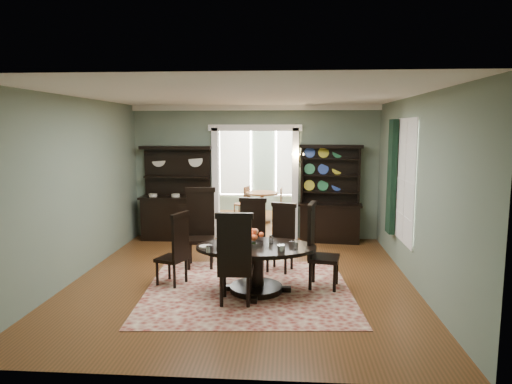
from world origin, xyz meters
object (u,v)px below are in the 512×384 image
(sideboard, at_px, (177,207))
(welsh_dresser, at_px, (330,207))
(parlor_table, at_px, (262,203))
(dining_table, at_px, (256,260))

(sideboard, xyz_separation_m, welsh_dresser, (3.43, 0.01, 0.04))
(welsh_dresser, xyz_separation_m, parlor_table, (-1.62, 1.96, -0.25))
(sideboard, relative_size, welsh_dresser, 0.98)
(dining_table, height_order, parlor_table, parlor_table)
(welsh_dresser, height_order, parlor_table, welsh_dresser)
(parlor_table, bearing_deg, welsh_dresser, -50.52)
(dining_table, distance_m, parlor_table, 5.25)
(dining_table, xyz_separation_m, parlor_table, (-0.22, 5.25, 0.03))
(dining_table, xyz_separation_m, welsh_dresser, (1.40, 3.29, 0.27))
(welsh_dresser, distance_m, parlor_table, 2.56)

